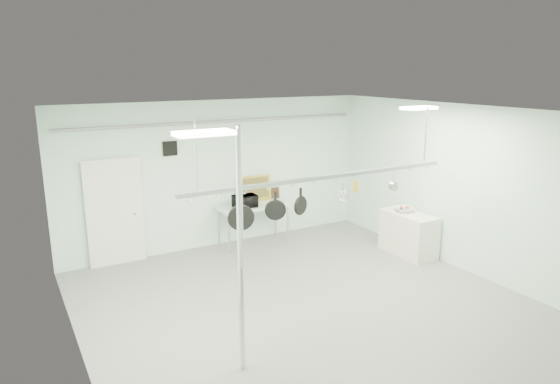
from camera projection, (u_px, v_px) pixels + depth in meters
floor at (323, 317)px, 7.92m from camera, size 8.00×8.00×0.00m
ceiling at (327, 115)px, 7.15m from camera, size 7.00×8.00×0.02m
back_wall at (220, 174)px, 10.89m from camera, size 7.00×0.02×3.20m
right_wall at (480, 193)px, 9.22m from camera, size 0.02×8.00×3.20m
door at (115, 213)px, 9.87m from camera, size 1.10×0.10×2.20m
wall_vent at (170, 148)px, 10.19m from camera, size 0.30×0.04×0.30m
conduit_pipe at (220, 121)px, 10.54m from camera, size 6.60×0.07×0.07m
chrome_pole at (241, 254)px, 6.21m from camera, size 0.08×0.08×3.20m
prep_table at (253, 208)px, 11.04m from camera, size 1.60×0.70×0.91m
side_cabinet at (408, 234)px, 10.52m from camera, size 0.60×1.20×0.90m
pot_rack at (325, 175)px, 7.73m from camera, size 4.80×0.06×1.00m
light_panel_left at (204, 133)px, 5.42m from camera, size 0.65×0.30×0.05m
light_panel_right at (419, 108)px, 8.82m from camera, size 0.65×0.30×0.05m
microwave at (245, 201)px, 10.81m from camera, size 0.50×0.34×0.27m
coffee_canister at (251, 203)px, 10.79m from camera, size 0.17×0.17×0.21m
painting_large at (255, 188)px, 11.30m from camera, size 0.79×0.17×0.58m
painting_small at (273, 193)px, 11.57m from camera, size 0.31×0.10×0.25m
fruit_bowl at (404, 209)px, 10.52m from camera, size 0.50×0.50×0.10m
skillet_left at (241, 213)px, 7.12m from camera, size 0.38×0.18×0.51m
skillet_mid at (275, 205)px, 7.39m from camera, size 0.31×0.20×0.42m
skillet_right at (301, 201)px, 7.60m from camera, size 0.30×0.16×0.41m
whisk at (343, 193)px, 7.98m from camera, size 0.19×0.19×0.36m
grater at (356, 186)px, 8.08m from camera, size 0.08×0.05×0.21m
saucepan at (394, 183)px, 8.49m from camera, size 0.17×0.13×0.27m
fruit_cluster at (404, 208)px, 10.51m from camera, size 0.24×0.24×0.09m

